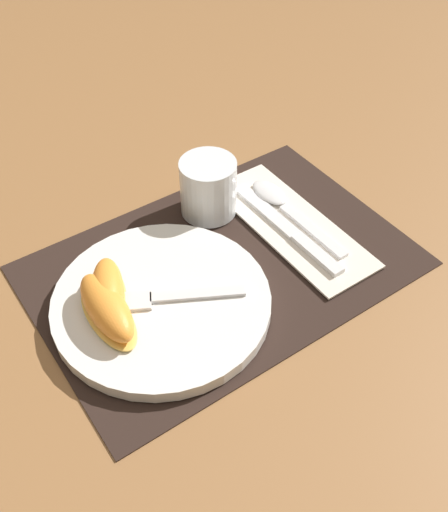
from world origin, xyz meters
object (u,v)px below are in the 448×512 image
juice_glass (208,190)px  fork (156,298)px  knife (288,229)px  spoon (280,202)px  plate (162,303)px  citrus_wedge_1 (107,309)px  citrus_wedge_0 (108,293)px

juice_glass → fork: 0.18m
knife → spoon: size_ratio=1.14×
plate → spoon: 0.23m
juice_glass → plate: bearing=-141.3°
fork → citrus_wedge_1: size_ratio=1.45×
juice_glass → citrus_wedge_1: size_ratio=0.69×
juice_glass → citrus_wedge_0: juice_glass is taller
fork → citrus_wedge_0: (-0.05, 0.03, 0.01)m
juice_glass → citrus_wedge_0: (-0.19, -0.08, -0.00)m
juice_glass → citrus_wedge_0: bearing=-156.3°
citrus_wedge_1 → spoon: bearing=10.6°
juice_glass → citrus_wedge_0: 0.21m
juice_glass → citrus_wedge_1: bearing=-152.9°
spoon → plate: bearing=-164.4°
plate → knife: bearing=4.5°
plate → citrus_wedge_0: bearing=150.3°
plate → fork: fork is taller
citrus_wedge_1 → knife: bearing=1.5°
fork → citrus_wedge_0: size_ratio=1.48×
plate → juice_glass: 0.18m
spoon → fork: 0.24m
fork → citrus_wedge_1: (-0.06, 0.01, 0.01)m
knife → fork: fork is taller
knife → spoon: 0.05m
spoon → citrus_wedge_0: size_ratio=1.63×
plate → citrus_wedge_1: (-0.06, 0.01, 0.02)m
plate → fork: size_ratio=1.53×
citrus_wedge_0 → plate: bearing=-29.7°
juice_glass → citrus_wedge_1: (-0.20, -0.10, -0.00)m
plate → spoon: size_ratio=1.39×
plate → citrus_wedge_0: 0.06m
fork → citrus_wedge_0: 0.05m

